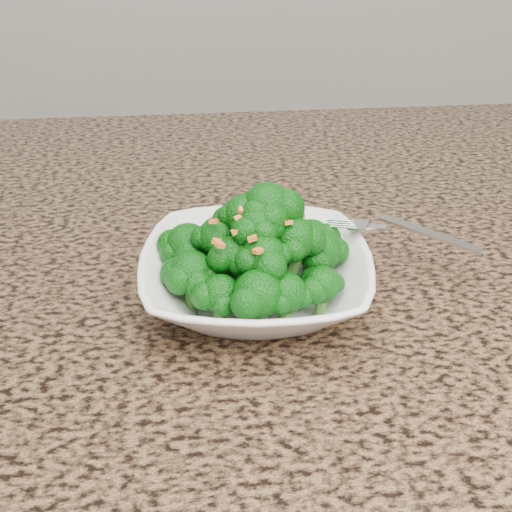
{
  "coord_description": "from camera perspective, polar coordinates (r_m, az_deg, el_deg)",
  "views": [
    {
      "loc": [
        -0.04,
        -0.27,
        1.25
      ],
      "look_at": [
        0.01,
        0.24,
        0.95
      ],
      "focal_mm": 45.0,
      "sensor_mm": 36.0,
      "label": 1
    }
  ],
  "objects": [
    {
      "name": "fork",
      "position": [
        0.63,
        10.96,
        2.54
      ],
      "size": [
        0.16,
        0.1,
        0.01
      ],
      "primitive_type": null,
      "rotation": [
        0.0,
        0.0,
        -0.44
      ],
      "color": "silver",
      "rests_on": "bowl"
    },
    {
      "name": "garlic_topping",
      "position": [
        0.55,
        0.0,
        7.19
      ],
      "size": [
        0.11,
        0.11,
        0.01
      ],
      "primitive_type": null,
      "color": "orange",
      "rests_on": "broccoli_pile"
    },
    {
      "name": "broccoli_pile",
      "position": [
        0.57,
        0.0,
        3.46
      ],
      "size": [
        0.19,
        0.19,
        0.07
      ],
      "primitive_type": null,
      "color": "#0A590B",
      "rests_on": "bowl"
    },
    {
      "name": "bowl",
      "position": [
        0.6,
        0.0,
        -1.94
      ],
      "size": [
        0.23,
        0.23,
        0.05
      ],
      "primitive_type": "imported",
      "rotation": [
        0.0,
        0.0,
        -0.09
      ],
      "color": "white",
      "rests_on": "granite_counter"
    },
    {
      "name": "granite_counter",
      "position": [
        0.67,
        -1.52,
        -2.28
      ],
      "size": [
        1.64,
        1.04,
        0.03
      ],
      "primitive_type": "cube",
      "color": "brown",
      "rests_on": "cabinet"
    }
  ]
}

